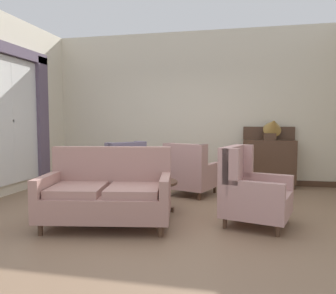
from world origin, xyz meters
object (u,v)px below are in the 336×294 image
(porcelain_vase, at_px, (150,172))
(gramophone, at_px, (273,127))
(armchair_far_left, at_px, (190,173))
(armchair_back_corner, at_px, (119,172))
(coffee_table, at_px, (151,187))
(settee, at_px, (107,194))
(sideboard, at_px, (269,161))
(armchair_foreground_right, at_px, (251,192))

(porcelain_vase, xyz_separation_m, gramophone, (1.96, 2.19, 0.65))
(porcelain_vase, distance_m, armchair_far_left, 1.29)
(porcelain_vase, relative_size, armchair_back_corner, 0.28)
(coffee_table, distance_m, armchair_back_corner, 1.31)
(coffee_table, bearing_deg, armchair_far_left, 69.73)
(settee, bearing_deg, armchair_far_left, 57.97)
(sideboard, height_order, gramophone, gramophone)
(gramophone, bearing_deg, coffee_table, -132.25)
(coffee_table, relative_size, gramophone, 1.51)
(coffee_table, xyz_separation_m, porcelain_vase, (-0.00, -0.03, 0.23))
(gramophone, bearing_deg, settee, -128.27)
(porcelain_vase, height_order, gramophone, gramophone)
(settee, relative_size, gramophone, 3.25)
(settee, xyz_separation_m, armchair_back_corner, (-0.50, 1.77, 0.01))
(coffee_table, bearing_deg, porcelain_vase, -91.26)
(armchair_back_corner, relative_size, armchair_foreground_right, 1.13)
(settee, distance_m, armchair_back_corner, 1.84)
(gramophone, bearing_deg, sideboard, 118.57)
(coffee_table, xyz_separation_m, sideboard, (1.91, 2.25, 0.19))
(sideboard, bearing_deg, settee, -126.81)
(gramophone, bearing_deg, armchair_foreground_right, -101.18)
(armchair_far_left, distance_m, gramophone, 1.99)
(sideboard, bearing_deg, coffee_table, -130.32)
(coffee_table, xyz_separation_m, armchair_foreground_right, (1.46, -0.37, 0.07))
(settee, height_order, armchair_back_corner, settee)
(armchair_back_corner, bearing_deg, armchair_far_left, 134.93)
(settee, height_order, armchair_foreground_right, armchair_foreground_right)
(settee, relative_size, armchair_back_corner, 1.52)
(coffee_table, height_order, sideboard, sideboard)
(armchair_far_left, bearing_deg, coffee_table, 88.93)
(armchair_foreground_right, height_order, gramophone, gramophone)
(settee, distance_m, armchair_far_left, 2.12)
(settee, xyz_separation_m, gramophone, (2.32, 2.95, 0.83))
(porcelain_vase, xyz_separation_m, armchair_back_corner, (-0.87, 1.01, -0.18))
(armchair_foreground_right, bearing_deg, porcelain_vase, 92.63)
(coffee_table, relative_size, armchair_foreground_right, 0.80)
(armchair_far_left, bearing_deg, armchair_back_corner, 27.84)
(armchair_back_corner, bearing_deg, sideboard, 150.92)
(armchair_foreground_right, xyz_separation_m, gramophone, (0.50, 2.52, 0.81))
(porcelain_vase, distance_m, armchair_foreground_right, 1.51)
(porcelain_vase, xyz_separation_m, settee, (-0.37, -0.76, -0.18))
(armchair_far_left, xyz_separation_m, sideboard, (1.47, 1.07, 0.14))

